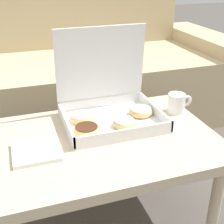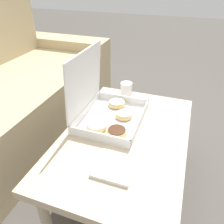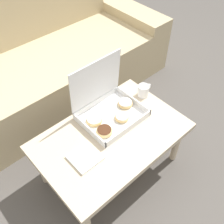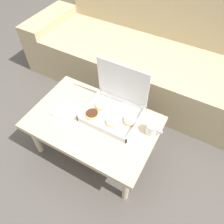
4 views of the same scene
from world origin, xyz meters
TOP-DOWN VIEW (x-y plane):
  - ground_plane at (0.00, 0.00)m, footprint 12.00×12.00m
  - couch at (0.00, 0.83)m, footprint 2.38×0.86m
  - coffee_table at (0.00, -0.16)m, footprint 0.91×0.59m
  - pastry_box at (0.09, -0.03)m, footprint 0.39×0.32m
  - coffee_mug at (0.40, -0.05)m, footprint 0.11×0.07m
  - napkin_stack at (-0.22, -0.18)m, footprint 0.16×0.16m

SIDE VIEW (x-z plane):
  - ground_plane at x=0.00m, z-range 0.00..0.00m
  - couch at x=0.00m, z-range -0.15..0.74m
  - coffee_table at x=0.00m, z-range 0.15..0.54m
  - napkin_stack at x=-0.22m, z-range 0.39..0.40m
  - coffee_mug at x=0.40m, z-range 0.39..0.47m
  - pastry_box at x=0.09m, z-range 0.27..0.64m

